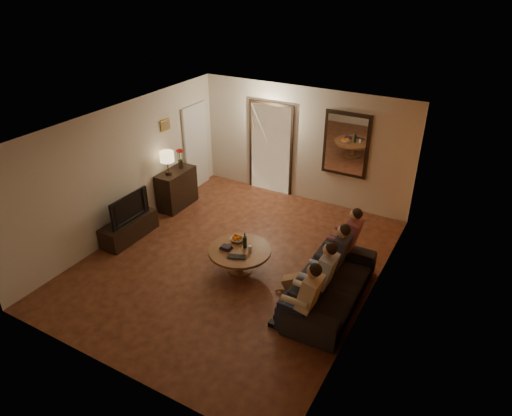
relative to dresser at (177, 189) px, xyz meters
The scene contains 33 objects.
floor 2.59m from the dresser, 28.41° to the right, with size 5.00×6.00×0.01m, color #492013.
ceiling 3.35m from the dresser, 28.41° to the right, with size 5.00×6.00×0.01m, color white.
back_wall 3.00m from the dresser, 38.39° to the left, with size 5.00×0.02×2.60m, color beige.
front_wall 4.86m from the dresser, 61.92° to the right, with size 5.00×0.02×2.60m, color beige.
left_wall 1.52m from the dresser, 101.61° to the right, with size 0.02×6.00×2.60m, color beige.
right_wall 4.98m from the dresser, 14.37° to the right, with size 0.02×6.00×2.60m, color beige.
orange_accent 4.97m from the dresser, 14.40° to the right, with size 0.01×6.00×2.60m, color #C35521.
kitchen_doorway 2.37m from the dresser, 50.56° to the left, with size 1.00×0.06×2.10m, color #FFE0A5.
door_trim 2.36m from the dresser, 50.40° to the left, with size 1.12×0.04×2.22m, color black.
fridge_glimpse 2.50m from the dresser, 46.12° to the left, with size 0.45×0.03×1.70m, color silver.
mirror_frame 3.84m from the dresser, 28.20° to the left, with size 1.00×0.05×1.40m, color black.
mirror_glass 3.83m from the dresser, 27.79° to the left, with size 0.86×0.02×1.26m, color white.
white_door 1.25m from the dresser, 100.98° to the left, with size 0.06×0.85×2.04m, color white.
framed_art 1.44m from the dresser, 159.41° to the left, with size 0.03×0.28×0.24m, color #B28C33.
art_canvas 1.44m from the dresser, 158.04° to the left, with size 0.01×0.22×0.18m, color brown.
dresser is the anchor object (origin of this frame).
table_lamp 0.73m from the dresser, 90.00° to the right, with size 0.30×0.30×0.54m, color beige, non-canonical shape.
flower_vase 0.69m from the dresser, 90.00° to the left, with size 0.14×0.14×0.44m, color #AB1412, non-canonical shape.
tv_stand 1.58m from the dresser, 90.00° to the right, with size 0.45×1.25×0.42m, color black.
tv 1.58m from the dresser, 90.00° to the right, with size 0.13×0.98×0.56m, color black.
sofa 4.48m from the dresser, 18.53° to the right, with size 0.87×2.23×0.65m, color black.
person_a 4.75m from the dresser, 29.27° to the right, with size 0.60×0.40×1.20m, color tan, non-canonical shape.
person_b 4.49m from the dresser, 22.57° to the right, with size 0.60×0.40×1.20m, color tan, non-canonical shape.
person_c 4.30m from the dresser, 15.16° to the right, with size 0.60×0.40×1.20m, color tan, non-canonical shape.
person_d 4.18m from the dresser, ahead, with size 0.60×0.40×1.20m, color tan, non-canonical shape.
dog 4.01m from the dresser, 23.16° to the right, with size 0.56×0.24×0.56m, color #9B7247, non-canonical shape.
coffee_table 2.89m from the dresser, 29.72° to the right, with size 1.11×1.11×0.45m, color brown.
bowl 2.62m from the dresser, 27.49° to the right, with size 0.26×0.26×0.06m, color white.
oranges 2.62m from the dresser, 27.49° to the right, with size 0.20×0.20×0.08m, color orange, non-canonical shape.
wine_bottle 2.89m from the dresser, 27.49° to the right, with size 0.07×0.07×0.31m, color black, non-canonical shape.
wine_glass 3.02m from the dresser, 27.20° to the right, with size 0.06×0.06×0.10m, color silver.
book_stack 2.75m from the dresser, 33.80° to the right, with size 0.20×0.15×0.07m, color black, non-canonical shape.
laptop 3.12m from the dresser, 33.28° to the right, with size 0.33×0.21×0.03m, color black.
Camera 1 is at (3.77, -5.92, 4.93)m, focal length 32.00 mm.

